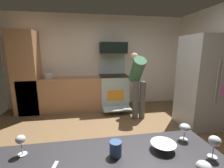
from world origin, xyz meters
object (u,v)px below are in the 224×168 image
at_px(wine_glass_mid, 215,142).
at_px(wine_glass_far, 185,128).
at_px(microwave, 113,48).
at_px(mixing_bowl_small, 163,146).
at_px(mug_coffee, 116,149).
at_px(refrigerator, 203,82).
at_px(wine_glass_near, 21,141).
at_px(person_cook, 137,79).
at_px(oven_range, 114,90).
at_px(stock_pot, 48,76).

distance_m(wine_glass_mid, wine_glass_far, 0.23).
height_order(microwave, mixing_bowl_small, microwave).
bearing_deg(mug_coffee, refrigerator, 40.44).
bearing_deg(wine_glass_near, refrigerator, 32.06).
bearing_deg(person_cook, wine_glass_near, -123.77).
xyz_separation_m(wine_glass_near, mug_coffee, (0.63, -0.11, -0.05)).
height_order(oven_range, microwave, microwave).
xyz_separation_m(person_cook, stock_pot, (-2.21, 0.71, 0.04)).
xyz_separation_m(microwave, refrigerator, (1.67, -1.49, -0.73)).
xyz_separation_m(wine_glass_near, stock_pot, (-0.54, 3.21, -0.03)).
xyz_separation_m(oven_range, refrigerator, (1.67, -1.39, 0.45)).
xyz_separation_m(person_cook, wine_glass_near, (-1.67, -2.49, 0.07)).
bearing_deg(person_cook, mug_coffee, -111.71).
xyz_separation_m(mixing_bowl_small, wine_glass_mid, (0.29, -0.13, 0.09)).
relative_size(person_cook, stock_pot, 6.65).
xyz_separation_m(mug_coffee, stock_pot, (-1.17, 3.32, 0.02)).
relative_size(microwave, wine_glass_far, 5.47).
height_order(microwave, refrigerator, refrigerator).
bearing_deg(mixing_bowl_small, oven_range, 86.09).
xyz_separation_m(oven_range, wine_glass_mid, (0.06, -3.43, 0.50)).
relative_size(mixing_bowl_small, stock_pot, 0.77).
bearing_deg(mug_coffee, wine_glass_near, 169.92).
relative_size(mug_coffee, stock_pot, 0.44).
relative_size(refrigerator, mixing_bowl_small, 10.63).
xyz_separation_m(refrigerator, person_cook, (-1.21, 0.69, -0.02)).
bearing_deg(wine_glass_mid, oven_range, 91.03).
relative_size(refrigerator, stock_pot, 8.15).
height_order(microwave, wine_glass_far, microwave).
distance_m(microwave, mixing_bowl_small, 3.48).
bearing_deg(stock_pot, oven_range, -0.42).
distance_m(oven_range, refrigerator, 2.22).
xyz_separation_m(oven_range, microwave, (0.00, 0.09, 1.18)).
relative_size(microwave, mixing_bowl_small, 4.10).
bearing_deg(refrigerator, wine_glass_near, -147.94).
relative_size(oven_range, mug_coffee, 14.93).
distance_m(wine_glass_near, wine_glass_mid, 1.29).
xyz_separation_m(refrigerator, mug_coffee, (-2.24, -1.91, -0.01)).
bearing_deg(person_cook, mixing_bowl_small, -104.81).
height_order(wine_glass_near, wine_glass_far, wine_glass_near).
relative_size(oven_range, mixing_bowl_small, 8.55).
relative_size(refrigerator, wine_glass_mid, 12.37).
height_order(wine_glass_near, mug_coffee, wine_glass_near).
xyz_separation_m(refrigerator, wine_glass_near, (-2.87, -1.80, 0.05)).
bearing_deg(wine_glass_far, microwave, 90.05).
xyz_separation_m(microwave, stock_pot, (-1.75, -0.08, -0.72)).
height_order(wine_glass_mid, stock_pot, wine_glass_mid).
bearing_deg(refrigerator, wine_glass_far, -132.59).
xyz_separation_m(oven_range, wine_glass_far, (0.00, -3.20, 0.49)).
xyz_separation_m(wine_glass_far, stock_pot, (-1.75, 3.22, -0.02)).
distance_m(wine_glass_mid, stock_pot, 3.89).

